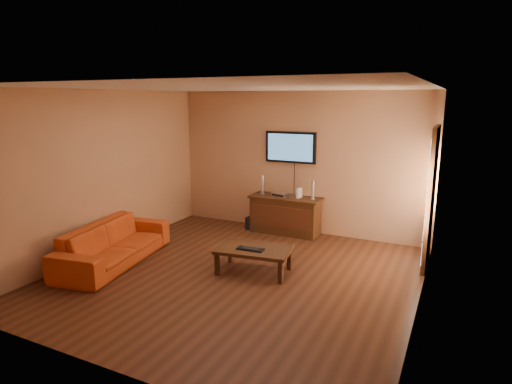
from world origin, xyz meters
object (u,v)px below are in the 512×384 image
Objects in this scene: coffee_table at (254,251)px; bottle at (252,227)px; sofa at (114,237)px; game_console at (299,193)px; speaker_right at (313,191)px; speaker_left at (262,185)px; television at (291,147)px; keyboard at (251,249)px; subwoofer at (253,223)px; av_receiver at (281,194)px; media_console at (285,215)px.

coffee_table is 2.02m from bottle.
game_console is at bearing -49.07° from sofa.
speaker_left is at bearing 179.09° from speaker_right.
coffee_table is at bearing -96.10° from speaker_right.
game_console is (0.27, -0.20, -0.83)m from television.
keyboard is at bearing -64.33° from bottle.
speaker_left is at bearing -37.00° from sofa.
speaker_right is at bearing 83.90° from coffee_table.
subwoofer is at bearing 116.58° from coffee_table.
av_receiver is 0.37m from game_console.
television is 0.47× the size of sofa.
bottle is (-0.60, -0.22, -0.27)m from media_console.
subwoofer is at bearing -161.57° from game_console.
television is at bearing -43.37° from sofa.
sofa is at bearing -125.57° from media_console.
media_console is 0.64× the size of sofa.
sofa reaches higher than av_receiver.
media_console is 6.90× the size of bottle.
coffee_table is at bearing -65.95° from av_receiver.
speaker_left reaches higher than bottle.
coffee_table is 6.00× the size of game_console.
av_receiver is 0.86m from bottle.
av_receiver is 0.85m from subwoofer.
subwoofer is (-0.57, -0.05, -0.63)m from av_receiver.
av_receiver reaches higher than media_console.
game_console is 1.15m from bottle.
media_console is at bearing -45.55° from sofa.
media_console is at bearing -161.21° from game_console.
speaker_left reaches higher than coffee_table.
television is 2.88× the size of speaker_right.
subwoofer is at bearing -158.84° from television.
av_receiver is 1.58× the size of bottle.
speaker_right reaches higher than av_receiver.
game_console is 0.47× the size of keyboard.
keyboard reaches higher than subwoofer.
television reaches higher than subwoofer.
speaker_left is at bearing 110.80° from keyboard.
television is 2.43× the size of keyboard.
game_console is 0.97× the size of bottle.
speaker_right reaches higher than media_console.
av_receiver is 1.63× the size of game_console.
bottle is at bearing 115.67° from keyboard.
television reaches higher than bottle.
sofa is at bearing -115.08° from subwoofer.
speaker_right is at bearing 83.68° from keyboard.
keyboard reaches higher than coffee_table.
game_console is at bearing 3.75° from media_console.
subwoofer is (1.19, 2.56, -0.30)m from sofa.
speaker_right is 0.84× the size of keyboard.
bottle is at bearing 117.07° from coffee_table.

